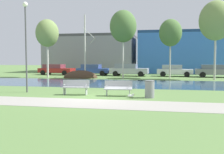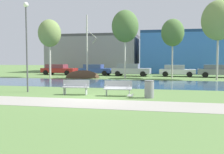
% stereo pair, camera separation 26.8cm
% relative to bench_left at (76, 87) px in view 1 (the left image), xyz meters
% --- Properties ---
extents(ground_plane, '(120.00, 120.00, 0.00)m').
position_rel_bench_left_xyz_m(ground_plane, '(1.29, 8.98, -0.47)').
color(ground_plane, '#5B7F42').
extents(paved_path_strip, '(60.00, 2.56, 0.01)m').
position_rel_bench_left_xyz_m(paved_path_strip, '(1.29, -2.80, -0.47)').
color(paved_path_strip, '#9E998E').
rests_on(paved_path_strip, ground).
extents(river_band, '(80.00, 7.86, 0.01)m').
position_rel_bench_left_xyz_m(river_band, '(1.29, 7.71, -0.47)').
color(river_band, '#33516B').
rests_on(river_band, ground).
extents(soil_mound, '(3.86, 3.03, 1.69)m').
position_rel_bench_left_xyz_m(soil_mound, '(-4.12, 13.47, -0.47)').
color(soil_mound, '#423021').
rests_on(soil_mound, ground).
extents(bench_left, '(1.65, 0.71, 0.87)m').
position_rel_bench_left_xyz_m(bench_left, '(0.00, 0.00, 0.00)').
color(bench_left, '#9EA0A3').
rests_on(bench_left, ground).
extents(bench_right, '(1.65, 0.71, 0.87)m').
position_rel_bench_left_xyz_m(bench_right, '(2.56, 0.00, 0.00)').
color(bench_right, '#9EA0A3').
rests_on(bench_right, ground).
extents(trash_bin, '(0.54, 0.54, 0.95)m').
position_rel_bench_left_xyz_m(trash_bin, '(4.37, -0.39, 0.02)').
color(trash_bin, gray).
rests_on(trash_bin, ground).
extents(seagull, '(0.41, 0.15, 0.25)m').
position_rel_bench_left_xyz_m(seagull, '(3.39, -0.72, -0.34)').
color(seagull, white).
rests_on(seagull, ground).
extents(streetlamp, '(0.32, 0.32, 5.67)m').
position_rel_bench_left_xyz_m(streetlamp, '(-3.41, 0.49, 3.28)').
color(streetlamp, '#4C4C51').
rests_on(streetlamp, ground).
extents(birch_far_left, '(2.59, 2.59, 6.59)m').
position_rel_bench_left_xyz_m(birch_far_left, '(-7.96, 13.27, 4.54)').
color(birch_far_left, beige).
rests_on(birch_far_left, ground).
extents(birch_left, '(1.35, 2.38, 7.02)m').
position_rel_bench_left_xyz_m(birch_left, '(-3.59, 13.65, 3.10)').
color(birch_left, beige).
rests_on(birch_left, ground).
extents(birch_center_left, '(2.87, 2.87, 7.35)m').
position_rel_bench_left_xyz_m(birch_center_left, '(0.71, 13.48, 5.14)').
color(birch_center_left, beige).
rests_on(birch_center_left, ground).
extents(birch_center, '(2.45, 2.45, 6.41)m').
position_rel_bench_left_xyz_m(birch_center, '(5.71, 14.58, 4.46)').
color(birch_center, '#BCB7A8').
rests_on(birch_center, ground).
extents(birch_center_right, '(3.29, 3.29, 7.91)m').
position_rel_bench_left_xyz_m(birch_center_right, '(10.09, 13.28, 5.45)').
color(birch_center_right, '#BCB7A8').
rests_on(birch_center_right, ground).
extents(parked_van_nearest_red, '(4.77, 2.22, 1.41)m').
position_rel_bench_left_xyz_m(parked_van_nearest_red, '(-9.14, 18.28, 0.28)').
color(parked_van_nearest_red, maroon).
rests_on(parked_van_nearest_red, ground).
extents(parked_sedan_second_blue, '(4.35, 2.12, 1.41)m').
position_rel_bench_left_xyz_m(parked_sedan_second_blue, '(-4.03, 18.43, 0.28)').
color(parked_sedan_second_blue, '#2D4793').
rests_on(parked_sedan_second_blue, ground).
extents(parked_hatch_third_silver, '(4.80, 2.18, 1.53)m').
position_rel_bench_left_xyz_m(parked_hatch_third_silver, '(0.71, 17.72, 0.33)').
color(parked_hatch_third_silver, '#B2B5BC').
rests_on(parked_hatch_third_silver, ground).
extents(parked_wagon_fourth_white, '(4.29, 2.26, 1.40)m').
position_rel_bench_left_xyz_m(parked_wagon_fourth_white, '(6.28, 18.04, 0.27)').
color(parked_wagon_fourth_white, silver).
rests_on(parked_wagon_fourth_white, ground).
extents(parked_suv_fifth_grey, '(4.81, 2.31, 1.46)m').
position_rel_bench_left_xyz_m(parked_suv_fifth_grey, '(10.92, 17.47, 0.31)').
color(parked_suv_fifth_grey, slate).
rests_on(parked_suv_fifth_grey, ground).
extents(building_grey_warehouse, '(13.96, 9.11, 5.92)m').
position_rel_bench_left_xyz_m(building_grey_warehouse, '(-6.57, 27.42, 2.49)').
color(building_grey_warehouse, gray).
rests_on(building_grey_warehouse, ground).
extents(building_blue_store, '(13.67, 6.75, 6.25)m').
position_rel_bench_left_xyz_m(building_blue_store, '(8.08, 26.71, 2.65)').
color(building_blue_store, '#3870C6').
rests_on(building_blue_store, ground).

